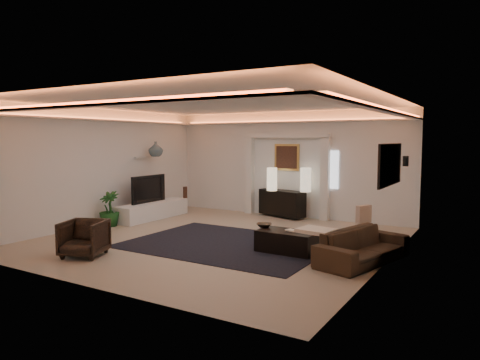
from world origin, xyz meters
The scene contains 33 objects.
floor centered at (0.00, 0.00, 0.00)m, with size 7.00×7.00×0.00m, color tan.
ceiling centered at (0.00, 0.00, 2.90)m, with size 7.00×7.00×0.00m, color white.
wall_back centered at (0.00, 3.50, 1.45)m, with size 7.00×7.00×0.00m, color white.
wall_front centered at (0.00, -3.50, 1.45)m, with size 7.00×7.00×0.00m, color white.
wall_left centered at (-3.50, 0.00, 1.45)m, with size 7.00×7.00×0.00m, color white.
wall_right centered at (3.50, 0.00, 1.45)m, with size 7.00×7.00×0.00m, color white.
cove_soffit centered at (0.00, 0.00, 2.62)m, with size 7.00×7.00×0.04m, color silver.
daylight_slit centered at (1.35, 3.48, 1.35)m, with size 0.25×0.03×1.00m, color white.
area_rug centered at (0.40, -0.20, 0.01)m, with size 4.00×3.00×0.01m, color black.
pilaster_left centered at (-1.15, 3.40, 1.10)m, with size 0.22×0.20×2.20m, color silver.
pilaster_right centered at (1.15, 3.40, 1.10)m, with size 0.22×0.20×2.20m, color silver.
alcove_header centered at (0.00, 3.40, 2.25)m, with size 2.52×0.20×0.12m, color silver.
painting_frame centered at (0.00, 3.47, 1.65)m, with size 0.74×0.04×0.74m, color tan.
painting_canvas centered at (0.00, 3.44, 1.65)m, with size 0.62×0.02×0.62m, color #4C2D1E.
art_panel_frame centered at (3.47, 0.30, 1.70)m, with size 0.04×1.64×0.74m, color black.
art_panel_gold centered at (3.44, 0.30, 1.70)m, with size 0.02×1.50×0.62m, color tan.
wall_sconce centered at (3.38, 2.20, 1.68)m, with size 0.12×0.12×0.22m, color black.
wall_niche centered at (-3.44, 1.40, 1.65)m, with size 0.10×0.55×0.04m, color silver.
console centered at (-0.03, 3.25, 0.40)m, with size 1.39×0.43×0.69m, color black.
lamp_left centered at (-0.24, 3.03, 1.09)m, with size 0.28×0.28×0.63m, color #FFE9BE.
lamp_right centered at (0.66, 3.25, 1.09)m, with size 0.29×0.29×0.64m, color beige.
media_ledge centered at (-2.94, 1.23, 0.23)m, with size 0.59×2.36×0.44m, color white.
tv centered at (-3.15, 1.18, 0.82)m, with size 0.17×1.27×0.73m, color black.
figurine centered at (-2.74, 2.41, 0.64)m, with size 0.12×0.12×0.33m, color #4B2C1F.
ginger_jar centered at (-3.15, 1.63, 1.88)m, with size 0.40×0.40×0.42m, color slate.
plant centered at (-3.14, -0.11, 0.43)m, with size 0.48×0.48×0.87m, color #18491A.
sofa centered at (3.15, -0.16, 0.29)m, with size 0.77×1.97×0.57m, color black.
throw_blanket centered at (2.42, -0.51, 0.55)m, with size 0.60×0.49×0.07m, color silver.
throw_pillow centered at (2.66, 1.64, 0.55)m, with size 0.11×0.38×0.38m, color tan.
coffee_table centered at (1.72, -0.20, 0.20)m, with size 1.11×0.61×0.41m, color black.
bowl centered at (1.17, -0.09, 0.45)m, with size 0.30×0.30×0.07m, color #382A1C.
magazine centered at (1.79, -0.15, 0.42)m, with size 0.22×0.16×0.03m, color beige.
armchair centered at (-1.36, -2.37, 0.34)m, with size 0.72×0.74×0.67m, color black.
Camera 1 is at (5.20, -7.77, 2.14)m, focal length 33.24 mm.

